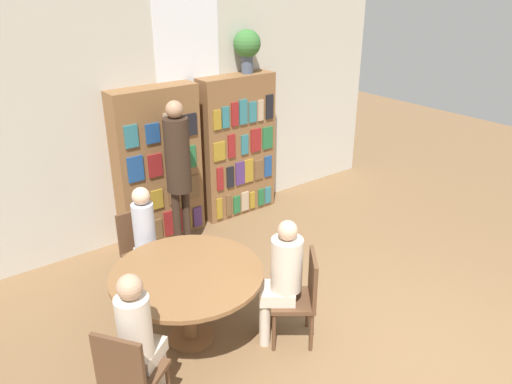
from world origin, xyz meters
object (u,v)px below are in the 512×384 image
reading_table (188,282)px  chair_left_side (141,248)px  seated_reader_left (147,239)px  seated_reader_back (139,334)px  seated_reader_right (282,274)px  bookshelf_right (237,147)px  librarian_standing (178,162)px  bookshelf_left (158,166)px  chair_far_side (301,294)px  flower_vase (247,46)px  chair_near_camera (129,373)px

reading_table → chair_left_side: size_ratio=1.53×
seated_reader_left → seated_reader_back: (-0.71, -1.32, 0.02)m
seated_reader_left → seated_reader_right: size_ratio=1.00×
bookshelf_right → seated_reader_right: bookshelf_right is taller
chair_left_side → seated_reader_right: (0.66, -1.54, 0.21)m
bookshelf_right → librarian_standing: size_ratio=1.03×
bookshelf_left → chair_left_side: (-0.74, -0.97, -0.47)m
seated_reader_right → chair_far_side: bearing=-90.0°
seated_reader_back → seated_reader_right: bearing=53.9°
flower_vase → seated_reader_right: bearing=-120.5°
reading_table → seated_reader_left: (0.02, 0.84, 0.06)m
bookshelf_left → librarian_standing: bearing=-88.5°
bookshelf_right → chair_left_side: bookshelf_right is taller
bookshelf_right → seated_reader_left: 2.28m
chair_near_camera → librarian_standing: (1.61, 2.08, 0.66)m
bookshelf_right → seated_reader_back: bookshelf_right is taller
flower_vase → librarian_standing: flower_vase is taller
bookshelf_right → seated_reader_left: size_ratio=1.57×
seated_reader_right → chair_left_side: bearing=60.2°
seated_reader_right → seated_reader_back: seated_reader_back is taller
seated_reader_back → flower_vase: bearing=96.2°
chair_far_side → seated_reader_back: seated_reader_back is taller
bookshelf_left → chair_far_side: 2.66m
chair_far_side → seated_reader_left: (-0.80, 1.46, 0.19)m
chair_far_side → seated_reader_right: 0.28m
chair_far_side → seated_reader_right: seated_reader_right is taller
chair_near_camera → seated_reader_back: seated_reader_back is taller
reading_table → bookshelf_left: bearing=69.2°
flower_vase → seated_reader_back: (-2.85, -2.48, -1.59)m
seated_reader_back → librarian_standing: 2.50m
bookshelf_right → reading_table: size_ratio=1.42×
reading_table → seated_reader_back: (-0.69, -0.48, 0.08)m
reading_table → seated_reader_back: 0.85m
seated_reader_back → librarian_standing: bearing=108.6°
reading_table → seated_reader_back: seated_reader_back is taller
seated_reader_right → reading_table: bearing=90.0°
bookshelf_right → chair_far_side: 2.89m
bookshelf_left → chair_far_side: bearing=-88.7°
bookshelf_right → chair_left_side: size_ratio=2.18×
seated_reader_left → seated_reader_right: 1.50m
reading_table → librarian_standing: 1.76m
chair_left_side → chair_far_side: bearing=117.0°
bookshelf_right → seated_reader_left: (-1.95, -1.15, -0.28)m
bookshelf_left → seated_reader_right: 2.52m
flower_vase → chair_near_camera: size_ratio=0.62×
chair_near_camera → chair_far_side: 1.66m
bookshelf_left → chair_left_side: bearing=-127.3°
bookshelf_right → seated_reader_back: bearing=-137.1°
bookshelf_left → chair_left_side: 1.30m
bookshelf_right → seated_reader_right: size_ratio=1.57×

